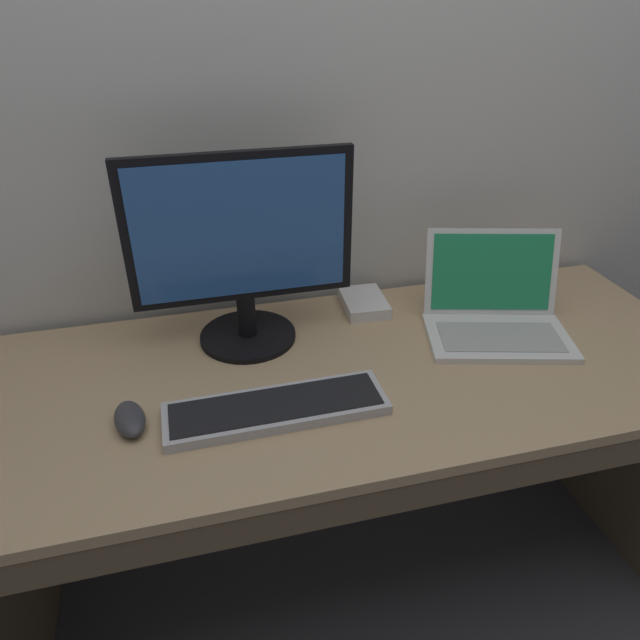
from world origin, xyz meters
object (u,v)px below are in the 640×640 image
computer_mouse (130,419)px  external_drive_box (364,303)px  laptop_white (496,314)px  wired_keyboard (276,408)px  external_monitor (242,251)px

computer_mouse → external_drive_box: bearing=19.2°
computer_mouse → external_drive_box: 0.71m
laptop_white → external_drive_box: size_ratio=2.60×
wired_keyboard → external_drive_box: (0.32, 0.39, 0.00)m
external_monitor → wired_keyboard: (0.02, -0.30, -0.23)m
wired_keyboard → computer_mouse: bearing=173.5°
laptop_white → external_monitor: size_ratio=0.79×
wired_keyboard → computer_mouse: size_ratio=4.00×
external_monitor → computer_mouse: (-0.28, -0.27, -0.23)m
wired_keyboard → computer_mouse: (-0.30, 0.03, 0.01)m
external_monitor → computer_mouse: bearing=-136.5°
wired_keyboard → external_monitor: bearing=93.0°
laptop_white → computer_mouse: bearing=-170.4°
wired_keyboard → external_drive_box: bearing=50.4°
external_drive_box → laptop_white: bearing=-34.5°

